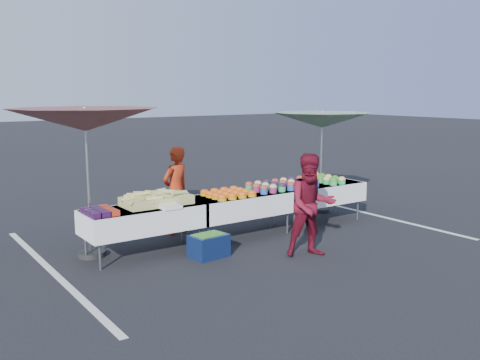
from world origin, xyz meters
TOP-DOWN VIEW (x-y plane):
  - ground at (0.00, 0.00)m, footprint 80.00×80.00m
  - stripe_left at (-3.20, 0.00)m, footprint 0.10×5.00m
  - stripe_right at (3.20, 0.00)m, footprint 0.10×5.00m
  - table_left at (-1.80, 0.00)m, footprint 1.86×0.81m
  - table_center at (0.00, 0.00)m, footprint 1.86×0.81m
  - table_right at (1.80, 0.00)m, footprint 1.86×0.81m
  - berry_punnets at (-2.51, -0.06)m, footprint 0.40×0.54m
  - corn_pile at (-1.56, 0.04)m, footprint 1.16×0.57m
  - plastic_bags at (-1.50, -0.30)m, footprint 0.30×0.25m
  - carrot_bowls at (-0.25, -0.01)m, footprint 0.75×0.69m
  - potato_cups at (0.95, 0.00)m, footprint 1.34×0.58m
  - bean_baskets at (2.06, 0.08)m, footprint 0.36×0.86m
  - vendor at (-0.79, 0.84)m, footprint 0.65×0.53m
  - customer at (0.27, -1.50)m, footprint 0.94×0.84m
  - umbrella_left at (-2.50, 0.40)m, footprint 2.59×2.59m
  - umbrella_right at (2.50, 0.64)m, footprint 2.33×2.33m
  - storage_bin at (-1.04, -0.66)m, footprint 0.58×0.45m

SIDE VIEW (x-z plane):
  - ground at x=0.00m, z-range 0.00..0.00m
  - stripe_left at x=-3.20m, z-range 0.00..0.00m
  - stripe_right at x=3.20m, z-range 0.00..0.00m
  - storage_bin at x=-1.04m, z-range 0.01..0.36m
  - table_left at x=-1.80m, z-range 0.21..0.96m
  - table_center at x=0.00m, z-range 0.21..0.96m
  - table_right at x=1.80m, z-range 0.21..0.96m
  - plastic_bags at x=-1.50m, z-range 0.75..0.80m
  - vendor at x=-0.79m, z-range 0.00..1.55m
  - customer at x=0.27m, z-range 0.00..1.58m
  - berry_punnets at x=-2.51m, z-range 0.75..0.83m
  - carrot_bowls at x=-0.25m, z-range 0.75..0.85m
  - bean_baskets at x=2.06m, z-range 0.75..0.90m
  - potato_cups at x=0.95m, z-range 0.75..0.91m
  - corn_pile at x=-1.56m, z-range 0.71..0.97m
  - umbrella_right at x=2.50m, z-range 0.85..2.94m
  - umbrella_left at x=-2.50m, z-range 0.93..3.21m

